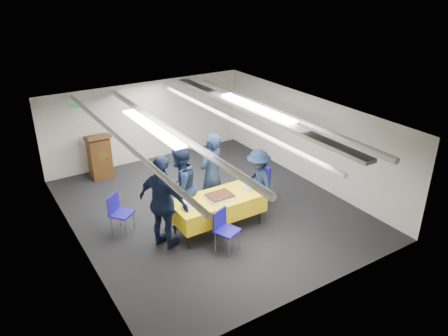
{
  "coord_description": "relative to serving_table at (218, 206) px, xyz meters",
  "views": [
    {
      "loc": [
        -4.5,
        -7.81,
        5.21
      ],
      "look_at": [
        0.3,
        -0.2,
        1.05
      ],
      "focal_mm": 35.0,
      "sensor_mm": 36.0,
      "label": 1
    }
  ],
  "objects": [
    {
      "name": "ground",
      "position": [
        0.28,
        0.88,
        -0.56
      ],
      "size": [
        7.0,
        7.0,
        0.0
      ],
      "primitive_type": "plane",
      "color": "black",
      "rests_on": "ground"
    },
    {
      "name": "room_shell",
      "position": [
        0.38,
        1.28,
        1.25
      ],
      "size": [
        6.0,
        7.0,
        2.3
      ],
      "color": "beige",
      "rests_on": "ground"
    },
    {
      "name": "serving_table",
      "position": [
        0.0,
        0.0,
        0.0
      ],
      "size": [
        2.0,
        0.91,
        0.77
      ],
      "color": "black",
      "rests_on": "ground"
    },
    {
      "name": "sheet_cake",
      "position": [
        0.01,
        -0.07,
        0.26
      ],
      "size": [
        0.56,
        0.44,
        0.1
      ],
      "color": "white",
      "rests_on": "serving_table"
    },
    {
      "name": "plate_stack_left",
      "position": [
        -0.77,
        -0.05,
        0.29
      ],
      "size": [
        0.22,
        0.22,
        0.16
      ],
      "color": "white",
      "rests_on": "serving_table"
    },
    {
      "name": "plate_stack_right",
      "position": [
        0.69,
        -0.05,
        0.29
      ],
      "size": [
        0.2,
        0.2,
        0.17
      ],
      "color": "white",
      "rests_on": "serving_table"
    },
    {
      "name": "podium",
      "position": [
        -1.32,
        3.92,
        0.05
      ],
      "size": [
        0.62,
        0.53,
        1.25
      ],
      "color": "brown",
      "rests_on": "ground"
    },
    {
      "name": "chair_near",
      "position": [
        -0.29,
        -0.7,
        -0.03
      ],
      "size": [
        0.54,
        0.54,
        0.87
      ],
      "color": "gray",
      "rests_on": "ground"
    },
    {
      "name": "chair_right",
      "position": [
        1.59,
        0.6,
        -0.03
      ],
      "size": [
        0.42,
        0.42,
        0.87
      ],
      "color": "gray",
      "rests_on": "ground"
    },
    {
      "name": "chair_left",
      "position": [
        -1.85,
        1.04,
        -0.03
      ],
      "size": [
        0.59,
        0.59,
        0.87
      ],
      "color": "gray",
      "rests_on": "ground"
    },
    {
      "name": "sailor_a",
      "position": [
        0.27,
        0.72,
        0.41
      ],
      "size": [
        0.83,
        0.7,
        1.93
      ],
      "primitive_type": "imported",
      "rotation": [
        0.0,
        0.0,
        3.55
      ],
      "color": "black",
      "rests_on": "ground"
    },
    {
      "name": "sailor_b",
      "position": [
        -0.59,
        0.59,
        0.37
      ],
      "size": [
        1.11,
        1.0,
        1.86
      ],
      "primitive_type": "imported",
      "rotation": [
        0.0,
        0.0,
        3.54
      ],
      "color": "black",
      "rests_on": "ground"
    },
    {
      "name": "sailor_c",
      "position": [
        -1.23,
        0.04,
        0.43
      ],
      "size": [
        0.96,
        1.25,
        1.98
      ],
      "primitive_type": "imported",
      "rotation": [
        0.0,
        0.0,
        2.04
      ],
      "color": "black",
      "rests_on": "ground"
    },
    {
      "name": "sailor_d",
      "position": [
        1.17,
        0.16,
        0.21
      ],
      "size": [
        0.73,
        1.07,
        1.53
      ],
      "primitive_type": "imported",
      "rotation": [
        0.0,
        0.0,
        -1.74
      ],
      "color": "black",
      "rests_on": "ground"
    }
  ]
}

